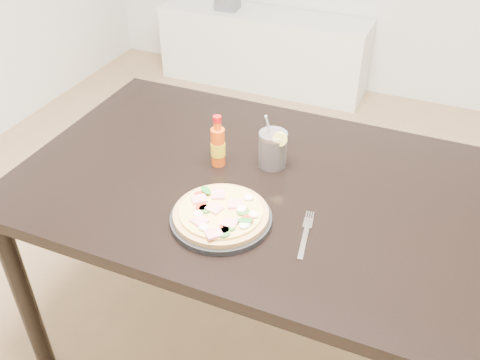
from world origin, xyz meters
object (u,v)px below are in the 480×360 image
at_px(dining_table, 255,202).
at_px(plate, 221,219).
at_px(hot_sauce_bottle, 218,146).
at_px(media_console, 263,50).
at_px(fork, 306,233).
at_px(cola_cup, 273,150).
at_px(pizza, 221,213).

height_order(dining_table, plate, plate).
distance_m(dining_table, hot_sauce_bottle, 0.20).
distance_m(plate, media_console, 2.43).
bearing_deg(fork, media_console, 104.28).
height_order(hot_sauce_bottle, media_console, hot_sauce_bottle).
height_order(hot_sauce_bottle, cola_cup, cola_cup).
relative_size(cola_cup, media_console, 0.13).
xyz_separation_m(cola_cup, fork, (0.19, -0.26, -0.05)).
distance_m(pizza, cola_cup, 0.31).
bearing_deg(plate, media_console, 108.06).
bearing_deg(hot_sauce_bottle, pizza, -63.38).
xyz_separation_m(plate, pizza, (0.00, -0.00, 0.02)).
bearing_deg(pizza, fork, 10.43).
xyz_separation_m(hot_sauce_bottle, fork, (0.34, -0.20, -0.06)).
relative_size(dining_table, fork, 7.43).
bearing_deg(dining_table, media_console, 110.18).
height_order(plate, media_console, plate).
relative_size(pizza, media_console, 0.18).
distance_m(pizza, fork, 0.23).
height_order(dining_table, hot_sauce_bottle, hot_sauce_bottle).
relative_size(dining_table, media_console, 1.00).
relative_size(hot_sauce_bottle, media_console, 0.12).
xyz_separation_m(plate, hot_sauce_bottle, (-0.12, 0.24, 0.06)).
bearing_deg(hot_sauce_bottle, cola_cup, 21.99).
bearing_deg(dining_table, hot_sauce_bottle, 166.95).
relative_size(plate, fork, 1.44).
bearing_deg(plate, fork, 9.83).
xyz_separation_m(pizza, media_console, (-0.74, 2.26, -0.53)).
distance_m(dining_table, plate, 0.23).
xyz_separation_m(dining_table, cola_cup, (0.02, 0.09, 0.14)).
distance_m(plate, cola_cup, 0.31).
distance_m(plate, pizza, 0.02).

